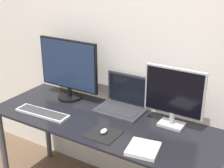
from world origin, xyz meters
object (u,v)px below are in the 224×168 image
at_px(monitor_right, 174,95).
at_px(book, 143,149).
at_px(monitor_left, 68,68).
at_px(mouse, 104,131).
at_px(laptop, 123,102).
at_px(keyboard, 42,113).

bearing_deg(monitor_right, book, -95.06).
height_order(monitor_left, monitor_right, monitor_left).
bearing_deg(mouse, monitor_left, 148.61).
height_order(monitor_right, book, monitor_right).
bearing_deg(laptop, keyboard, -141.00).
relative_size(monitor_left, monitor_right, 1.29).
relative_size(keyboard, book, 2.01).
distance_m(monitor_right, mouse, 0.54).
xyz_separation_m(monitor_left, monitor_right, (0.92, 0.00, -0.03)).
height_order(laptop, book, laptop).
height_order(mouse, book, mouse).
bearing_deg(monitor_right, keyboard, -159.37).
xyz_separation_m(monitor_left, mouse, (0.57, -0.35, -0.25)).
relative_size(monitor_right, keyboard, 0.97).
height_order(monitor_right, mouse, monitor_right).
height_order(monitor_left, laptop, monitor_left).
height_order(keyboard, book, book).
bearing_deg(monitor_left, keyboard, -89.29).
bearing_deg(laptop, book, -48.32).
distance_m(keyboard, book, 0.88).
bearing_deg(laptop, mouse, -79.33).
relative_size(monitor_left, laptop, 1.52).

